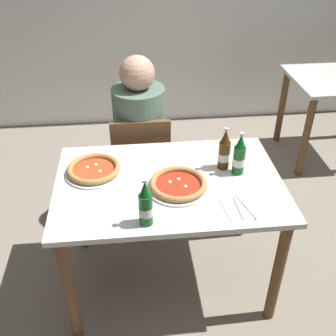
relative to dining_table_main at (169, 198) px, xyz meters
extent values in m
plane|color=gray|center=(0.00, 0.00, -0.64)|extent=(8.00, 8.00, 0.00)
cube|color=silver|center=(0.00, 0.00, 0.10)|extent=(1.20, 0.80, 0.03)
cylinder|color=brown|center=(-0.54, -0.34, -0.28)|extent=(0.06, 0.06, 0.72)
cylinder|color=brown|center=(0.54, -0.34, -0.28)|extent=(0.06, 0.06, 0.72)
cylinder|color=brown|center=(-0.54, 0.34, -0.28)|extent=(0.06, 0.06, 0.72)
cylinder|color=brown|center=(0.54, 0.34, -0.28)|extent=(0.06, 0.06, 0.72)
cube|color=brown|center=(-0.13, 0.68, -0.21)|extent=(0.40, 0.40, 0.04)
cube|color=brown|center=(-0.13, 0.50, 0.01)|extent=(0.38, 0.04, 0.40)
cylinder|color=brown|center=(0.04, 0.85, -0.43)|extent=(0.04, 0.04, 0.41)
cylinder|color=brown|center=(-0.30, 0.85, -0.43)|extent=(0.04, 0.04, 0.41)
cylinder|color=brown|center=(0.04, 0.51, -0.43)|extent=(0.04, 0.04, 0.41)
cylinder|color=brown|center=(-0.30, 0.51, -0.43)|extent=(0.04, 0.04, 0.41)
cube|color=#2D3342|center=(-0.13, 0.66, -0.41)|extent=(0.32, 0.28, 0.45)
cylinder|color=slate|center=(-0.13, 0.66, 0.09)|extent=(0.34, 0.34, 0.55)
sphere|color=tan|center=(-0.13, 0.66, 0.46)|extent=(0.22, 0.22, 0.22)
cylinder|color=brown|center=(1.24, 1.02, -0.28)|extent=(0.06, 0.06, 0.72)
cylinder|color=brown|center=(1.24, 1.60, -0.28)|extent=(0.06, 0.06, 0.72)
cylinder|color=white|center=(0.04, -0.06, 0.12)|extent=(0.32, 0.32, 0.01)
cylinder|color=#AD2D19|center=(0.04, -0.06, 0.13)|extent=(0.23, 0.23, 0.01)
torus|color=#B78447|center=(0.04, -0.06, 0.14)|extent=(0.30, 0.30, 0.03)
sphere|color=silver|center=(0.00, -0.04, 0.13)|extent=(0.02, 0.02, 0.02)
sphere|color=silver|center=(0.07, -0.08, 0.13)|extent=(0.02, 0.02, 0.02)
sphere|color=silver|center=(0.05, -0.02, 0.13)|extent=(0.02, 0.02, 0.02)
cylinder|color=white|center=(-0.40, 0.12, 0.12)|extent=(0.32, 0.32, 0.01)
cylinder|color=#CC4723|center=(-0.40, 0.12, 0.13)|extent=(0.23, 0.23, 0.01)
torus|color=#B78447|center=(-0.40, 0.12, 0.14)|extent=(0.29, 0.29, 0.03)
sphere|color=silver|center=(-0.44, 0.14, 0.13)|extent=(0.02, 0.02, 0.02)
sphere|color=silver|center=(-0.36, 0.10, 0.13)|extent=(0.02, 0.02, 0.02)
sphere|color=silver|center=(-0.39, 0.16, 0.13)|extent=(0.02, 0.02, 0.02)
cylinder|color=#14591E|center=(-0.14, -0.31, 0.19)|extent=(0.06, 0.06, 0.16)
cone|color=#14591E|center=(-0.14, -0.31, 0.31)|extent=(0.05, 0.05, 0.07)
cylinder|color=#B7B7BC|center=(-0.14, -0.31, 0.36)|extent=(0.03, 0.03, 0.01)
cylinder|color=white|center=(-0.14, -0.31, 0.19)|extent=(0.07, 0.07, 0.04)
cylinder|color=#512D0F|center=(0.31, 0.10, 0.19)|extent=(0.06, 0.06, 0.16)
cone|color=#512D0F|center=(0.31, 0.10, 0.31)|extent=(0.05, 0.05, 0.07)
cylinder|color=#B7B7BC|center=(0.31, 0.10, 0.36)|extent=(0.03, 0.03, 0.01)
cylinder|color=white|center=(0.31, 0.10, 0.19)|extent=(0.07, 0.07, 0.04)
cylinder|color=#14591E|center=(0.38, 0.04, 0.19)|extent=(0.06, 0.06, 0.16)
cone|color=#14591E|center=(0.38, 0.04, 0.31)|extent=(0.05, 0.05, 0.07)
cylinder|color=#B7B7BC|center=(0.38, 0.04, 0.36)|extent=(0.03, 0.03, 0.01)
cylinder|color=white|center=(0.38, 0.04, 0.19)|extent=(0.07, 0.07, 0.04)
cube|color=white|center=(0.33, -0.25, 0.12)|extent=(0.20, 0.20, 0.00)
cube|color=silver|center=(0.35, -0.25, 0.12)|extent=(0.07, 0.19, 0.00)
cube|color=silver|center=(0.31, -0.25, 0.12)|extent=(0.02, 0.17, 0.00)
camera|label=1|loc=(-0.18, -1.70, 1.36)|focal=42.72mm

